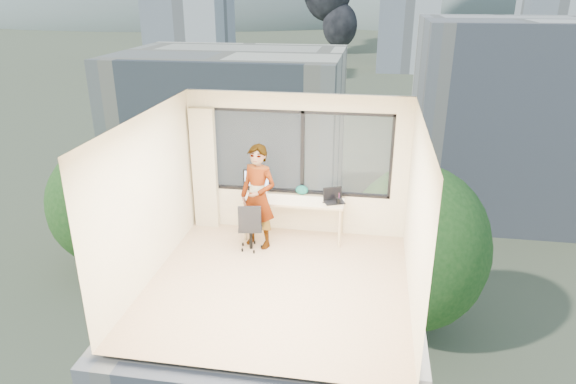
% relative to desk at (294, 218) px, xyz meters
% --- Properties ---
extents(floor, '(4.00, 4.00, 0.01)m').
position_rel_desk_xyz_m(floor, '(0.00, -1.66, -0.38)').
color(floor, '#D5B08A').
rests_on(floor, ground).
extents(ceiling, '(4.00, 4.00, 0.01)m').
position_rel_desk_xyz_m(ceiling, '(0.00, -1.66, 2.23)').
color(ceiling, white).
rests_on(ceiling, ground).
extents(wall_front, '(4.00, 0.01, 2.60)m').
position_rel_desk_xyz_m(wall_front, '(0.00, -3.66, 0.93)').
color(wall_front, '#FAEEC1').
rests_on(wall_front, ground).
extents(wall_left, '(0.01, 4.00, 2.60)m').
position_rel_desk_xyz_m(wall_left, '(-2.00, -1.66, 0.93)').
color(wall_left, '#FAEEC1').
rests_on(wall_left, ground).
extents(wall_right, '(0.01, 4.00, 2.60)m').
position_rel_desk_xyz_m(wall_right, '(2.00, -1.66, 0.93)').
color(wall_right, '#FAEEC1').
rests_on(wall_right, ground).
extents(window_wall, '(3.30, 0.16, 1.55)m').
position_rel_desk_xyz_m(window_wall, '(0.05, 0.34, 1.15)').
color(window_wall, black).
rests_on(window_wall, ground).
extents(curtain, '(0.45, 0.14, 2.30)m').
position_rel_desk_xyz_m(curtain, '(-1.72, 0.22, 0.77)').
color(curtain, beige).
rests_on(curtain, floor).
extents(desk, '(1.80, 0.60, 0.75)m').
position_rel_desk_xyz_m(desk, '(0.00, 0.00, 0.00)').
color(desk, beige).
rests_on(desk, floor).
extents(chair, '(0.54, 0.54, 0.91)m').
position_rel_desk_xyz_m(chair, '(-0.67, -0.58, 0.08)').
color(chair, black).
rests_on(chair, floor).
extents(person, '(0.79, 0.65, 1.85)m').
position_rel_desk_xyz_m(person, '(-0.56, -0.42, 0.55)').
color(person, '#2D2D33').
rests_on(person, floor).
extents(monitor, '(0.50, 0.12, 0.49)m').
position_rel_desk_xyz_m(monitor, '(-0.70, 0.10, 0.62)').
color(monitor, black).
rests_on(monitor, desk).
extents(game_console, '(0.34, 0.30, 0.07)m').
position_rel_desk_xyz_m(game_console, '(-0.68, 0.17, 0.41)').
color(game_console, white).
rests_on(game_console, desk).
extents(laptop, '(0.46, 0.47, 0.22)m').
position_rel_desk_xyz_m(laptop, '(0.73, -0.03, 0.49)').
color(laptop, black).
rests_on(laptop, desk).
extents(cellphone, '(0.10, 0.06, 0.01)m').
position_rel_desk_xyz_m(cellphone, '(0.57, -0.07, 0.38)').
color(cellphone, black).
rests_on(cellphone, desk).
extents(pen_cup, '(0.09, 0.09, 0.10)m').
position_rel_desk_xyz_m(pen_cup, '(0.80, -0.08, 0.43)').
color(pen_cup, black).
rests_on(pen_cup, desk).
extents(handbag, '(0.24, 0.14, 0.18)m').
position_rel_desk_xyz_m(handbag, '(0.11, 0.25, 0.46)').
color(handbag, '#0D5240').
rests_on(handbag, desk).
extents(exterior_ground, '(400.00, 400.00, 0.04)m').
position_rel_desk_xyz_m(exterior_ground, '(0.00, 118.34, -14.38)').
color(exterior_ground, '#515B3D').
rests_on(exterior_ground, ground).
extents(near_bldg_a, '(16.00, 12.00, 14.00)m').
position_rel_desk_xyz_m(near_bldg_a, '(-9.00, 28.34, -7.38)').
color(near_bldg_a, beige).
rests_on(near_bldg_a, exterior_ground).
extents(near_bldg_b, '(14.00, 13.00, 16.00)m').
position_rel_desk_xyz_m(near_bldg_b, '(12.00, 36.34, -6.38)').
color(near_bldg_b, silver).
rests_on(near_bldg_b, exterior_ground).
extents(far_tower_a, '(14.00, 14.00, 28.00)m').
position_rel_desk_xyz_m(far_tower_a, '(-35.00, 93.34, -0.38)').
color(far_tower_a, silver).
rests_on(far_tower_a, exterior_ground).
extents(far_tower_b, '(13.00, 13.00, 30.00)m').
position_rel_desk_xyz_m(far_tower_b, '(8.00, 118.34, 0.62)').
color(far_tower_b, silver).
rests_on(far_tower_b, exterior_ground).
extents(far_tower_c, '(15.00, 15.00, 26.00)m').
position_rel_desk_xyz_m(far_tower_c, '(45.00, 138.34, -1.38)').
color(far_tower_c, silver).
rests_on(far_tower_c, exterior_ground).
extents(far_tower_d, '(16.00, 14.00, 22.00)m').
position_rel_desk_xyz_m(far_tower_d, '(-60.00, 148.34, -3.38)').
color(far_tower_d, silver).
rests_on(far_tower_d, exterior_ground).
extents(hill_a, '(288.00, 216.00, 90.00)m').
position_rel_desk_xyz_m(hill_a, '(-120.00, 318.34, -14.38)').
color(hill_a, slate).
rests_on(hill_a, exterior_ground).
extents(hill_b, '(300.00, 220.00, 96.00)m').
position_rel_desk_xyz_m(hill_b, '(100.00, 318.34, -14.38)').
color(hill_b, slate).
rests_on(hill_b, exterior_ground).
extents(tree_a, '(7.00, 7.00, 8.00)m').
position_rel_desk_xyz_m(tree_a, '(-16.00, 20.34, -10.38)').
color(tree_a, '#1F4F1A').
rests_on(tree_a, exterior_ground).
extents(tree_b, '(7.60, 7.60, 9.00)m').
position_rel_desk_xyz_m(tree_b, '(4.00, 16.34, -9.88)').
color(tree_b, '#1F4F1A').
rests_on(tree_b, exterior_ground).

